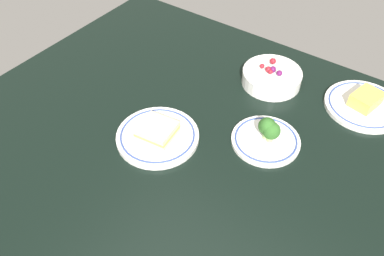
# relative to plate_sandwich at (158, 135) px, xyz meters

# --- Properties ---
(dining_table) EXTENTS (1.26, 1.04, 0.04)m
(dining_table) POSITION_rel_plate_sandwich_xyz_m (0.06, 0.07, -0.03)
(dining_table) COLOR black
(dining_table) RESTS_ON ground
(plate_sandwich) EXTENTS (0.22, 0.22, 0.05)m
(plate_sandwich) POSITION_rel_plate_sandwich_xyz_m (0.00, 0.00, 0.00)
(plate_sandwich) COLOR white
(plate_sandwich) RESTS_ON dining_table
(bowl_berries) EXTENTS (0.18, 0.18, 0.06)m
(bowl_berries) POSITION_rel_plate_sandwich_xyz_m (0.13, 0.38, 0.01)
(bowl_berries) COLOR white
(bowl_berries) RESTS_ON dining_table
(plate_cheese) EXTENTS (0.22, 0.22, 0.05)m
(plate_cheese) POSITION_rel_plate_sandwich_xyz_m (0.40, 0.43, -0.00)
(plate_cheese) COLOR white
(plate_cheese) RESTS_ON dining_table
(plate_broccoli) EXTENTS (0.18, 0.18, 0.07)m
(plate_broccoli) POSITION_rel_plate_sandwich_xyz_m (0.24, 0.15, 0.01)
(plate_broccoli) COLOR white
(plate_broccoli) RESTS_ON dining_table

